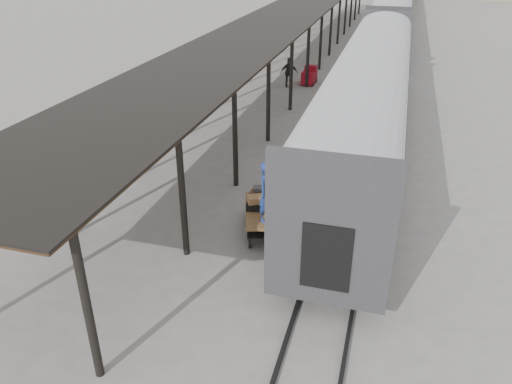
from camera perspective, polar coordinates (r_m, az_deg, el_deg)
The scene contains 9 objects.
ground at distance 16.99m, azimuth -1.07°, elevation -4.08°, with size 160.00×160.00×0.00m, color slate.
train at distance 48.07m, azimuth 15.32°, elevation 19.06°, with size 3.45×76.01×4.01m.
canopy at distance 38.94m, azimuth 4.67°, elevation 20.08°, with size 4.90×64.30×4.15m.
rails at distance 48.68m, azimuth 14.94°, elevation 16.04°, with size 1.54×150.00×0.12m.
baggage_cart at distance 16.45m, azimuth 0.98°, elevation -2.60°, with size 1.90×2.66×0.86m.
suitcase_stack at distance 16.54m, azimuth 0.59°, elevation -0.78°, with size 1.25×1.37×0.58m.
luggage_tug at distance 34.08m, azimuth 6.12°, elevation 13.04°, with size 0.90×1.38×1.17m.
porter at distance 15.27m, azimuth 1.29°, elevation -0.03°, with size 0.71×0.47×1.96m, color navy.
pedestrian at distance 33.11m, azimuth 3.80°, elevation 13.44°, with size 1.11×0.46×1.89m, color black.
Camera 1 is at (4.27, -13.86, 8.85)m, focal length 35.00 mm.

